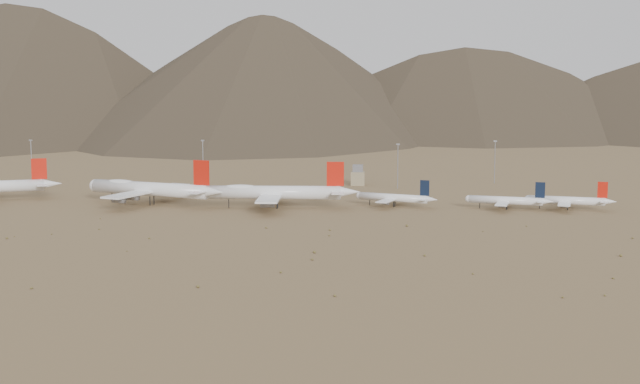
# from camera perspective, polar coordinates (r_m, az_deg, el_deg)

# --- Properties ---
(ground) EXTENTS (3000.00, 3000.00, 0.00)m
(ground) POSITION_cam_1_polar(r_m,az_deg,el_deg) (407.11, -2.31, -1.58)
(ground) COLOR #92704B
(ground) RESTS_ON ground
(mountain_ridge) EXTENTS (4400.00, 1000.00, 300.00)m
(mountain_ridge) POSITION_cam_1_polar(r_m,az_deg,el_deg) (1303.18, 2.20, 11.22)
(mountain_ridge) COLOR #4D3E2E
(mountain_ridge) RESTS_ON ground
(widebody_centre) EXTENTS (75.59, 60.41, 23.54)m
(widebody_centre) POSITION_cam_1_polar(r_m,az_deg,el_deg) (450.02, -10.82, 0.20)
(widebody_centre) COLOR white
(widebody_centre) RESTS_ON ground
(widebody_east) EXTENTS (76.81, 58.91, 22.80)m
(widebody_east) POSITION_cam_1_polar(r_m,az_deg,el_deg) (431.09, -2.88, -0.02)
(widebody_east) COLOR white
(widebody_east) RESTS_ON ground
(narrowbody_a) EXTENTS (40.22, 30.13, 13.95)m
(narrowbody_a) POSITION_cam_1_polar(r_m,az_deg,el_deg) (437.19, 4.83, -0.37)
(narrowbody_a) COLOR white
(narrowbody_a) RESTS_ON ground
(narrowbody_b) EXTENTS (41.28, 30.37, 13.85)m
(narrowbody_b) POSITION_cam_1_polar(r_m,az_deg,el_deg) (435.99, 11.92, -0.53)
(narrowbody_b) COLOR white
(narrowbody_b) RESTS_ON ground
(narrowbody_c) EXTENTS (42.15, 30.96, 14.11)m
(narrowbody_c) POSITION_cam_1_polar(r_m,az_deg,el_deg) (442.06, 15.63, -0.53)
(narrowbody_c) COLOR white
(narrowbody_c) RESTS_ON ground
(control_tower) EXTENTS (8.00, 8.00, 12.00)m
(control_tower) POSITION_cam_1_polar(r_m,az_deg,el_deg) (523.01, 2.43, 1.01)
(control_tower) COLOR gray
(control_tower) RESTS_ON ground
(mast_far_west) EXTENTS (2.00, 0.60, 25.70)m
(mast_far_west) POSITION_cam_1_polar(r_m,az_deg,el_deg) (565.41, -17.99, 2.05)
(mast_far_west) COLOR gray
(mast_far_west) RESTS_ON ground
(mast_west) EXTENTS (2.00, 0.60, 25.70)m
(mast_west) POSITION_cam_1_polar(r_m,az_deg,el_deg) (540.79, -7.50, 2.12)
(mast_west) COLOR gray
(mast_west) RESTS_ON ground
(mast_centre) EXTENTS (2.00, 0.60, 25.70)m
(mast_centre) POSITION_cam_1_polar(r_m,az_deg,el_deg) (508.26, 5.00, 1.81)
(mast_centre) COLOR gray
(mast_centre) RESTS_ON ground
(mast_east) EXTENTS (2.00, 0.60, 25.70)m
(mast_east) POSITION_cam_1_polar(r_m,az_deg,el_deg) (540.59, 11.13, 2.04)
(mast_east) COLOR gray
(mast_east) RESTS_ON ground
(desert_scrub) EXTENTS (415.04, 165.70, 0.96)m
(desert_scrub) POSITION_cam_1_polar(r_m,az_deg,el_deg) (317.78, 4.35, -4.08)
(desert_scrub) COLOR brown
(desert_scrub) RESTS_ON ground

